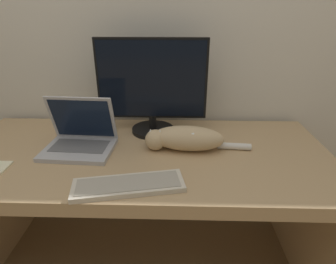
{
  "coord_description": "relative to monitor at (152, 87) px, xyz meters",
  "views": [
    {
      "loc": [
        0.16,
        -0.77,
        1.37
      ],
      "look_at": [
        0.13,
        0.35,
        0.86
      ],
      "focal_mm": 30.0,
      "sensor_mm": 36.0,
      "label": 1
    }
  ],
  "objects": [
    {
      "name": "wall_back",
      "position": [
        -0.04,
        0.22,
        0.31
      ],
      "size": [
        6.4,
        0.06,
        2.6
      ],
      "color": "silver",
      "rests_on": "ground_plane"
    },
    {
      "name": "monitor",
      "position": [
        0.0,
        0.0,
        0.0
      ],
      "size": [
        0.56,
        0.23,
        0.49
      ],
      "color": "black",
      "rests_on": "desk"
    },
    {
      "name": "laptop",
      "position": [
        -0.33,
        -0.22,
        -0.2
      ],
      "size": [
        0.33,
        0.26,
        0.25
      ],
      "rotation": [
        0.0,
        0.0,
        -0.06
      ],
      "color": "#B7B7BC",
      "rests_on": "desk"
    },
    {
      "name": "external_keyboard",
      "position": [
        -0.05,
        -0.52,
        -0.23
      ],
      "size": [
        0.43,
        0.21,
        0.02
      ],
      "rotation": [
        0.0,
        0.0,
        0.2
      ],
      "color": "beige",
      "rests_on": "desk"
    },
    {
      "name": "cat",
      "position": [
        0.17,
        -0.21,
        -0.19
      ],
      "size": [
        0.5,
        0.16,
        0.12
      ],
      "rotation": [
        0.0,
        0.0,
        -0.09
      ],
      "color": "#D1B284",
      "rests_on": "desk"
    },
    {
      "name": "desk",
      "position": [
        -0.04,
        -0.23,
        -0.39
      ],
      "size": [
        1.77,
        0.79,
        0.74
      ],
      "color": "tan",
      "rests_on": "ground_plane"
    }
  ]
}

